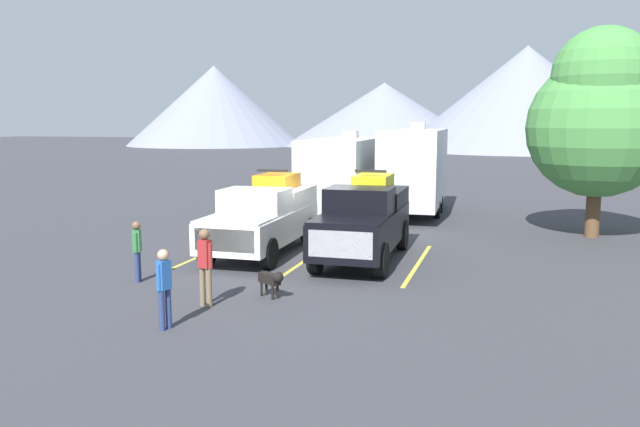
% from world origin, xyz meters
% --- Properties ---
extents(ground_plane, '(240.00, 240.00, 0.00)m').
position_xyz_m(ground_plane, '(0.00, 0.00, 0.00)').
color(ground_plane, '#38383D').
extents(pickup_truck_a, '(2.27, 5.62, 2.56)m').
position_xyz_m(pickup_truck_a, '(-1.62, 0.10, 1.17)').
color(pickup_truck_a, white).
rests_on(pickup_truck_a, ground).
extents(pickup_truck_b, '(2.19, 5.72, 2.62)m').
position_xyz_m(pickup_truck_b, '(1.62, 0.05, 1.22)').
color(pickup_truck_b, black).
rests_on(pickup_truck_b, ground).
extents(lot_stripe_a, '(0.12, 5.50, 0.01)m').
position_xyz_m(lot_stripe_a, '(-3.27, -0.18, 0.00)').
color(lot_stripe_a, gold).
rests_on(lot_stripe_a, ground).
extents(lot_stripe_b, '(0.12, 5.50, 0.01)m').
position_xyz_m(lot_stripe_b, '(0.00, -0.18, 0.00)').
color(lot_stripe_b, gold).
rests_on(lot_stripe_b, ground).
extents(lot_stripe_c, '(0.12, 5.50, 0.01)m').
position_xyz_m(lot_stripe_c, '(3.27, -0.18, 0.00)').
color(lot_stripe_c, gold).
rests_on(lot_stripe_c, ground).
extents(camper_trailer_a, '(2.84, 9.05, 3.64)m').
position_xyz_m(camper_trailer_a, '(-1.22, 8.65, 1.93)').
color(camper_trailer_a, silver).
rests_on(camper_trailer_a, ground).
extents(camper_trailer_b, '(2.66, 8.45, 4.03)m').
position_xyz_m(camper_trailer_b, '(1.72, 9.53, 2.12)').
color(camper_trailer_b, silver).
rests_on(camper_trailer_b, ground).
extents(person_a, '(0.26, 0.34, 1.62)m').
position_xyz_m(person_a, '(-0.73, -7.37, 0.94)').
color(person_a, navy).
rests_on(person_a, ground).
extents(person_b, '(0.38, 0.25, 1.76)m').
position_xyz_m(person_b, '(-0.68, -5.73, 1.01)').
color(person_b, '#726047').
rests_on(person_b, ground).
extents(person_c, '(0.25, 0.34, 1.58)m').
position_xyz_m(person_c, '(-3.35, -4.27, 0.91)').
color(person_c, navy).
rests_on(person_c, ground).
extents(dog, '(0.78, 0.55, 0.67)m').
position_xyz_m(dog, '(0.50, -4.69, 0.46)').
color(dog, black).
rests_on(dog, ground).
extents(tree_a, '(4.87, 4.87, 7.28)m').
position_xyz_m(tree_a, '(8.60, 5.80, 4.30)').
color(tree_a, brown).
rests_on(tree_a, ground).
extents(mountain_ridge, '(119.98, 43.48, 14.52)m').
position_xyz_m(mountain_ridge, '(0.26, 80.28, 6.34)').
color(mountain_ridge, gray).
rests_on(mountain_ridge, ground).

